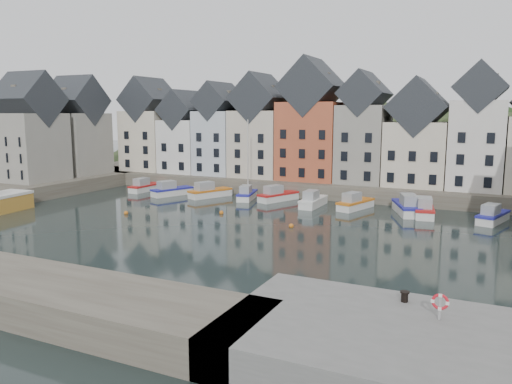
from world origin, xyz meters
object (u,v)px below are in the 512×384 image
Objects in this scene: boat_d at (247,194)px; mooring_bollard at (405,296)px; boat_a at (145,187)px; life_ring_post at (440,303)px.

mooring_bollard is (26.57, -34.78, 1.59)m from boat_d.
boat_a is 0.54× the size of boat_d.
boat_d is 43.80m from mooring_bollard.
mooring_bollard is 2.56m from life_ring_post.
life_ring_post is at bearing -66.25° from boat_d.
boat_d is at bearing 127.37° from mooring_bollard.
boat_a is 17.22m from boat_d.
life_ring_post reaches higher than boat_a.
boat_d is at bearing 127.96° from life_ring_post.
boat_d is 8.52× the size of life_ring_post.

